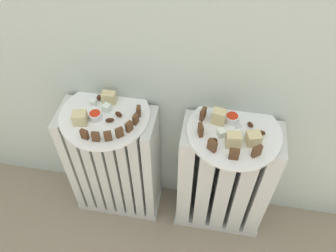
# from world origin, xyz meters

# --- Properties ---
(radiator_left) EXTENTS (0.36, 0.16, 0.56)m
(radiator_left) POSITION_xyz_m (-0.22, 0.28, 0.28)
(radiator_left) COLOR silver
(radiator_left) RESTS_ON ground_plane
(radiator_right) EXTENTS (0.36, 0.16, 0.56)m
(radiator_right) POSITION_xyz_m (0.22, 0.28, 0.28)
(radiator_right) COLOR silver
(radiator_right) RESTS_ON ground_plane
(plate_left) EXTENTS (0.31, 0.31, 0.01)m
(plate_left) POSITION_xyz_m (-0.22, 0.28, 0.57)
(plate_left) COLOR white
(plate_left) RESTS_ON radiator_left
(plate_right) EXTENTS (0.31, 0.31, 0.01)m
(plate_right) POSITION_xyz_m (0.22, 0.28, 0.57)
(plate_right) COLOR white
(plate_right) RESTS_ON radiator_right
(dark_cake_slice_left_0) EXTENTS (0.03, 0.02, 0.04)m
(dark_cake_slice_left_0) POSITION_xyz_m (-0.25, 0.17, 0.59)
(dark_cake_slice_left_0) COLOR #56351E
(dark_cake_slice_left_0) RESTS_ON plate_left
(dark_cake_slice_left_1) EXTENTS (0.03, 0.01, 0.04)m
(dark_cake_slice_left_1) POSITION_xyz_m (-0.21, 0.16, 0.59)
(dark_cake_slice_left_1) COLOR #56351E
(dark_cake_slice_left_1) RESTS_ON plate_left
(dark_cake_slice_left_2) EXTENTS (0.03, 0.02, 0.04)m
(dark_cake_slice_left_2) POSITION_xyz_m (-0.17, 0.17, 0.59)
(dark_cake_slice_left_2) COLOR #56351E
(dark_cake_slice_left_2) RESTS_ON plate_left
(dark_cake_slice_left_3) EXTENTS (0.03, 0.03, 0.04)m
(dark_cake_slice_left_3) POSITION_xyz_m (-0.14, 0.19, 0.59)
(dark_cake_slice_left_3) COLOR #56351E
(dark_cake_slice_left_3) RESTS_ON plate_left
(dark_cake_slice_left_4) EXTENTS (0.02, 0.03, 0.04)m
(dark_cake_slice_left_4) POSITION_xyz_m (-0.12, 0.22, 0.59)
(dark_cake_slice_left_4) COLOR #56351E
(dark_cake_slice_left_4) RESTS_ON plate_left
(dark_cake_slice_left_5) EXTENTS (0.02, 0.03, 0.04)m
(dark_cake_slice_left_5) POSITION_xyz_m (-0.10, 0.26, 0.59)
(dark_cake_slice_left_5) COLOR #56351E
(dark_cake_slice_left_5) RESTS_ON plate_left
(dark_cake_slice_left_6) EXTENTS (0.02, 0.03, 0.04)m
(dark_cake_slice_left_6) POSITION_xyz_m (-0.10, 0.30, 0.59)
(dark_cake_slice_left_6) COLOR #56351E
(dark_cake_slice_left_6) RESTS_ON plate_left
(marble_cake_slice_left_0) EXTENTS (0.05, 0.05, 0.04)m
(marble_cake_slice_left_0) POSITION_xyz_m (-0.28, 0.23, 0.59)
(marble_cake_slice_left_0) COLOR beige
(marble_cake_slice_left_0) RESTS_ON plate_left
(marble_cake_slice_left_1) EXTENTS (0.05, 0.03, 0.04)m
(marble_cake_slice_left_1) POSITION_xyz_m (-0.22, 0.34, 0.59)
(marble_cake_slice_left_1) COLOR beige
(marble_cake_slice_left_1) RESTS_ON plate_left
(turkish_delight_left_0) EXTENTS (0.03, 0.03, 0.02)m
(turkish_delight_left_0) POSITION_xyz_m (-0.21, 0.30, 0.58)
(turkish_delight_left_0) COLOR white
(turkish_delight_left_0) RESTS_ON plate_left
(turkish_delight_left_1) EXTENTS (0.02, 0.02, 0.02)m
(turkish_delight_left_1) POSITION_xyz_m (-0.27, 0.32, 0.58)
(turkish_delight_left_1) COLOR white
(turkish_delight_left_1) RESTS_ON plate_left
(medjool_date_left_0) EXTENTS (0.03, 0.02, 0.01)m
(medjool_date_left_0) POSITION_xyz_m (-0.19, 0.25, 0.58)
(medjool_date_left_0) COLOR #3D1E0F
(medjool_date_left_0) RESTS_ON plate_left
(medjool_date_left_1) EXTENTS (0.02, 0.02, 0.02)m
(medjool_date_left_1) POSITION_xyz_m (-0.26, 0.35, 0.58)
(medjool_date_left_1) COLOR #3D1E0F
(medjool_date_left_1) RESTS_ON plate_left
(medjool_date_left_2) EXTENTS (0.03, 0.03, 0.02)m
(medjool_date_left_2) POSITION_xyz_m (-0.17, 0.28, 0.58)
(medjool_date_left_2) COLOR #3D1E0F
(medjool_date_left_2) RESTS_ON plate_left
(jam_bowl_left) EXTENTS (0.04, 0.04, 0.02)m
(jam_bowl_left) POSITION_xyz_m (-0.24, 0.26, 0.59)
(jam_bowl_left) COLOR white
(jam_bowl_left) RESTS_ON plate_left
(dark_cake_slice_right_0) EXTENTS (0.02, 0.03, 0.04)m
(dark_cake_slice_right_0) POSITION_xyz_m (0.11, 0.32, 0.59)
(dark_cake_slice_right_0) COLOR #56351E
(dark_cake_slice_right_0) RESTS_ON plate_right
(dark_cake_slice_right_1) EXTENTS (0.02, 0.03, 0.04)m
(dark_cake_slice_right_1) POSITION_xyz_m (0.11, 0.25, 0.59)
(dark_cake_slice_right_1) COLOR #56351E
(dark_cake_slice_right_1) RESTS_ON plate_right
(dark_cake_slice_right_2) EXTENTS (0.03, 0.03, 0.04)m
(dark_cake_slice_right_2) POSITION_xyz_m (0.15, 0.19, 0.59)
(dark_cake_slice_right_2) COLOR #56351E
(dark_cake_slice_right_2) RESTS_ON plate_right
(dark_cake_slice_right_3) EXTENTS (0.03, 0.01, 0.04)m
(dark_cake_slice_right_3) POSITION_xyz_m (0.22, 0.17, 0.59)
(dark_cake_slice_right_3) COLOR #56351E
(dark_cake_slice_right_3) RESTS_ON plate_right
(dark_cake_slice_right_4) EXTENTS (0.03, 0.03, 0.04)m
(dark_cake_slice_right_4) POSITION_xyz_m (0.29, 0.19, 0.59)
(dark_cake_slice_right_4) COLOR #56351E
(dark_cake_slice_right_4) RESTS_ON plate_right
(marble_cake_slice_right_0) EXTENTS (0.05, 0.04, 0.05)m
(marble_cake_slice_right_0) POSITION_xyz_m (0.22, 0.22, 0.60)
(marble_cake_slice_right_0) COLOR beige
(marble_cake_slice_right_0) RESTS_ON plate_right
(marble_cake_slice_right_1) EXTENTS (0.05, 0.05, 0.04)m
(marble_cake_slice_right_1) POSITION_xyz_m (0.28, 0.24, 0.59)
(marble_cake_slice_right_1) COLOR beige
(marble_cake_slice_right_1) RESTS_ON plate_right
(marble_cake_slice_right_2) EXTENTS (0.05, 0.04, 0.05)m
(marble_cake_slice_right_2) POSITION_xyz_m (0.16, 0.31, 0.60)
(marble_cake_slice_right_2) COLOR beige
(marble_cake_slice_right_2) RESTS_ON plate_right
(turkish_delight_right_0) EXTENTS (0.03, 0.03, 0.02)m
(turkish_delight_right_0) POSITION_xyz_m (0.23, 0.26, 0.58)
(turkish_delight_right_0) COLOR white
(turkish_delight_right_0) RESTS_ON plate_right
(turkish_delight_right_1) EXTENTS (0.03, 0.03, 0.02)m
(turkish_delight_right_1) POSITION_xyz_m (0.18, 0.25, 0.58)
(turkish_delight_right_1) COLOR white
(turkish_delight_right_1) RESTS_ON plate_right
(medjool_date_right_0) EXTENTS (0.03, 0.03, 0.02)m
(medjool_date_right_0) POSITION_xyz_m (0.27, 0.31, 0.58)
(medjool_date_right_0) COLOR #3D1E0F
(medjool_date_right_0) RESTS_ON plate_right
(medjool_date_right_1) EXTENTS (0.02, 0.02, 0.01)m
(medjool_date_right_1) POSITION_xyz_m (0.16, 0.22, 0.58)
(medjool_date_right_1) COLOR #3D1E0F
(medjool_date_right_1) RESTS_ON plate_right
(medjool_date_right_2) EXTENTS (0.03, 0.02, 0.02)m
(medjool_date_right_2) POSITION_xyz_m (0.30, 0.28, 0.58)
(medjool_date_right_2) COLOR #3D1E0F
(medjool_date_right_2) RESTS_ON plate_right
(jam_bowl_right) EXTENTS (0.05, 0.05, 0.02)m
(jam_bowl_right) POSITION_xyz_m (0.21, 0.32, 0.59)
(jam_bowl_right) COLOR white
(jam_bowl_right) RESTS_ON plate_right
(fork) EXTENTS (0.05, 0.09, 0.00)m
(fork) POSITION_xyz_m (0.24, 0.28, 0.57)
(fork) COLOR silver
(fork) RESTS_ON plate_right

